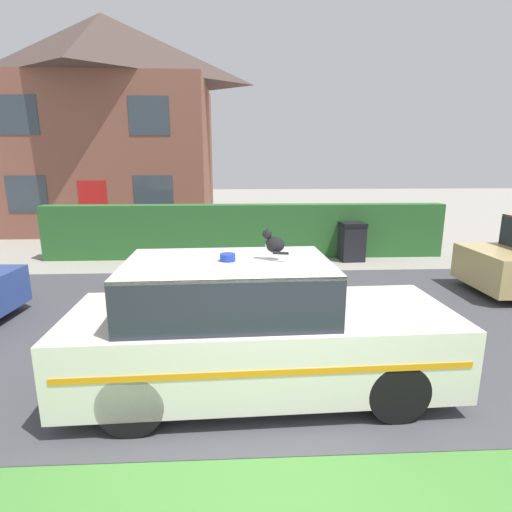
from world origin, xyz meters
TOP-DOWN VIEW (x-y plane):
  - road_strip at (0.00, 3.92)m, footprint 28.00×6.59m
  - garden_hedge at (-0.24, 8.88)m, footprint 11.51×0.50m
  - police_car at (-0.34, 1.80)m, footprint 4.50×1.77m
  - cat at (-0.10, 1.82)m, footprint 0.29×0.23m
  - house_left at (-5.70, 14.86)m, footprint 8.46×5.89m
  - wheelie_bin at (2.73, 8.32)m, footprint 0.70×0.65m

SIDE VIEW (x-z plane):
  - road_strip at x=0.00m, z-range 0.00..0.01m
  - wheelie_bin at x=2.73m, z-range 0.00..1.09m
  - garden_hedge at x=-0.24m, z-range 0.00..1.55m
  - police_car at x=-0.34m, z-range -0.06..1.64m
  - cat at x=-0.10m, z-range 1.69..1.97m
  - house_left at x=-5.70m, z-range 0.09..8.47m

